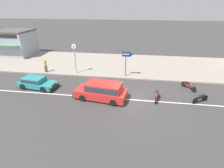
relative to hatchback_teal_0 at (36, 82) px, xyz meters
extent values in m
plane|color=#383535|center=(9.79, -1.15, -0.59)|extent=(160.00, 160.00, 0.00)
cube|color=silver|center=(9.79, -1.15, -0.59)|extent=(50.40, 0.14, 0.01)
cube|color=gray|center=(9.79, 8.44, -0.51)|extent=(68.00, 10.00, 0.15)
cube|color=teal|center=(0.13, -0.02, -0.18)|extent=(3.95, 2.07, 0.48)
cube|color=teal|center=(-0.24, 0.03, 0.29)|extent=(2.24, 1.69, 0.46)
cube|color=#28333D|center=(-0.24, 0.03, 0.29)|extent=(2.16, 1.71, 0.29)
cube|color=black|center=(2.05, -0.27, -0.28)|extent=(0.32, 1.56, 0.28)
cube|color=white|center=(2.09, 0.29, -0.08)|extent=(0.11, 0.25, 0.14)
cube|color=white|center=(1.95, -0.82, -0.08)|extent=(0.11, 0.25, 0.14)
cylinder|color=black|center=(1.39, 0.58, -0.29)|extent=(0.62, 0.30, 0.60)
cylinder|color=black|center=(1.19, -0.92, -0.29)|extent=(0.62, 0.30, 0.60)
cylinder|color=black|center=(-0.93, 0.88, -0.29)|extent=(0.62, 0.30, 0.60)
cylinder|color=black|center=(-1.13, -0.62, -0.29)|extent=(0.62, 0.30, 0.60)
cube|color=red|center=(6.99, -1.31, -0.07)|extent=(4.79, 2.52, 0.70)
cube|color=red|center=(7.27, -1.35, 0.63)|extent=(3.30, 2.12, 0.70)
cube|color=#28333D|center=(7.27, -1.35, 0.63)|extent=(3.18, 2.14, 0.45)
cube|color=black|center=(4.68, -0.96, -0.28)|extent=(0.39, 1.83, 0.28)
cube|color=white|center=(4.61, -1.61, 0.08)|extent=(0.11, 0.25, 0.14)
cube|color=white|center=(4.81, -0.32, 0.08)|extent=(0.11, 0.25, 0.14)
cylinder|color=black|center=(5.46, -1.97, -0.29)|extent=(0.63, 0.31, 0.60)
cylinder|color=black|center=(5.72, -0.22, -0.29)|extent=(0.63, 0.31, 0.60)
cylinder|color=black|center=(8.26, -2.39, -0.29)|extent=(0.63, 0.31, 0.60)
cylinder|color=black|center=(8.52, -0.64, -0.29)|extent=(0.63, 0.31, 0.60)
cylinder|color=black|center=(11.86, -1.43, -0.31)|extent=(0.19, 0.57, 0.56)
cylinder|color=black|center=(12.09, -0.11, -0.31)|extent=(0.19, 0.57, 0.56)
cube|color=red|center=(11.97, -0.77, -0.11)|extent=(0.33, 1.14, 0.18)
cube|color=black|center=(12.00, -0.60, 0.03)|extent=(0.34, 0.63, 0.12)
ellipsoid|color=red|center=(11.93, -1.00, 0.01)|extent=(0.30, 0.43, 0.22)
cylinder|color=#232326|center=(11.87, -1.39, 0.19)|extent=(0.56, 0.12, 0.03)
cylinder|color=black|center=(15.69, 1.27, -0.31)|extent=(0.39, 0.52, 0.56)
cylinder|color=black|center=(15.00, 2.34, -0.31)|extent=(0.39, 0.52, 0.56)
cube|color=red|center=(15.35, 1.81, -0.11)|extent=(0.71, 0.99, 0.18)
cube|color=black|center=(15.26, 1.94, 0.03)|extent=(0.51, 0.61, 0.12)
ellipsoid|color=red|center=(15.47, 1.62, 0.01)|extent=(0.42, 0.47, 0.22)
cylinder|color=#232326|center=(15.68, 1.30, 0.19)|extent=(0.49, 0.33, 0.03)
cylinder|color=black|center=(15.20, -1.06, -0.31)|extent=(0.52, 0.39, 0.56)
cylinder|color=black|center=(16.22, -0.40, -0.31)|extent=(0.52, 0.39, 0.56)
cube|color=black|center=(15.71, -0.73, -0.11)|extent=(0.94, 0.68, 0.18)
cube|color=black|center=(15.84, -0.65, 0.03)|extent=(0.59, 0.50, 0.12)
ellipsoid|color=black|center=(15.53, -0.85, 0.01)|extent=(0.47, 0.42, 0.22)
cylinder|color=#232326|center=(15.22, -1.04, 0.19)|extent=(0.33, 0.49, 0.03)
cylinder|color=#9E9EA3|center=(2.79, 4.20, 1.04)|extent=(0.12, 0.12, 2.95)
cylinder|color=#9E9EA3|center=(2.79, 4.20, 2.81)|extent=(0.59, 0.18, 0.59)
cylinder|color=white|center=(2.79, 4.10, 2.81)|extent=(0.52, 0.02, 0.52)
cylinder|color=white|center=(2.79, 4.29, 2.81)|extent=(0.52, 0.02, 0.52)
cube|color=black|center=(2.79, 4.09, 2.81)|extent=(0.17, 0.01, 0.24)
cube|color=black|center=(2.79, 4.09, 2.81)|extent=(0.16, 0.01, 0.41)
cylinder|color=#4C4C51|center=(8.79, 4.10, 0.73)|extent=(0.10, 0.10, 2.33)
cube|color=navy|center=(8.79, 4.06, 2.17)|extent=(0.90, 0.06, 0.56)
cone|color=navy|center=(9.42, 4.06, 2.17)|extent=(0.36, 0.62, 0.62)
cube|color=white|center=(8.79, 4.02, 2.17)|extent=(0.72, 0.01, 0.10)
cylinder|color=#333338|center=(-1.07, 3.95, -0.04)|extent=(0.14, 0.14, 0.81)
cylinder|color=#333338|center=(-0.87, 3.95, -0.04)|extent=(0.14, 0.14, 0.81)
cylinder|color=gold|center=(-0.97, 3.95, 0.67)|extent=(0.34, 0.34, 0.61)
sphere|color=tan|center=(-0.97, 3.95, 1.08)|extent=(0.22, 0.22, 0.22)
cube|color=#999EA8|center=(-9.41, 10.80, 1.40)|extent=(5.02, 4.69, 3.67)
cube|color=#474442|center=(-9.41, 10.80, 3.35)|extent=(5.12, 4.78, 0.24)
cube|color=#33844C|center=(-9.41, 8.11, 1.61)|extent=(4.52, 0.90, 0.28)
cube|color=black|center=(-9.41, 8.44, 2.93)|extent=(4.27, 0.08, 0.44)
camera|label=1|loc=(9.98, -14.92, 7.37)|focal=28.00mm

